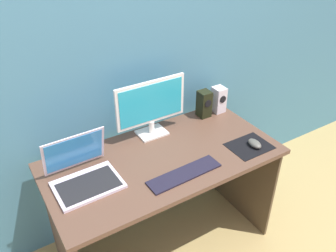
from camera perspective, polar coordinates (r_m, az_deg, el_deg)
ground_plane at (r=2.55m, az=-0.68°, el=-18.34°), size 8.00×8.00×0.00m
wall_back at (r=2.10m, az=-6.85°, el=12.11°), size 6.00×0.04×2.50m
desk at (r=2.13m, az=-0.78°, el=-8.38°), size 1.36×0.68×0.74m
monitor at (r=2.12m, az=-2.78°, el=3.25°), size 0.46×0.14×0.36m
speaker_right at (r=2.45m, az=8.25°, el=4.29°), size 0.08×0.09×0.18m
speaker_near_monitor at (r=2.38m, az=5.91°, el=3.61°), size 0.08×0.09×0.18m
laptop at (r=1.89m, az=-13.64°, el=-7.54°), size 0.34×0.31×0.24m
keyboard_external at (r=1.90m, az=2.70°, el=-7.80°), size 0.43×0.12×0.01m
mousepad at (r=2.16m, az=13.12°, el=-3.21°), size 0.25×0.20×0.00m
mouse at (r=2.16m, az=13.94°, el=-2.80°), size 0.07×0.10×0.04m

